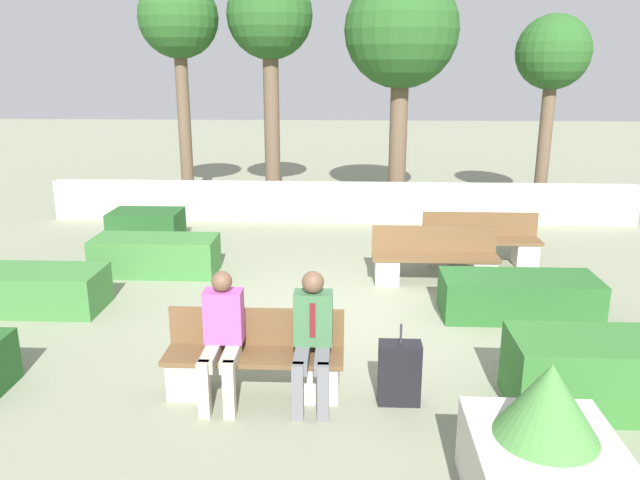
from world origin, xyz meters
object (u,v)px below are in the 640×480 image
at_px(planter_corner_left, 543,449).
at_px(tree_leftmost, 179,24).
at_px(person_seated_woman, 222,332).
at_px(tree_center_left, 270,23).
at_px(bench_front, 255,363).
at_px(bench_left_side, 481,245).
at_px(bench_right_side, 435,262).
at_px(tree_center_right, 402,34).
at_px(tree_rightmost, 553,58).
at_px(person_seated_man, 313,333).
at_px(suitcase, 399,373).

xyz_separation_m(planter_corner_left, tree_leftmost, (-5.29, 10.34, 3.62)).
height_order(person_seated_woman, tree_center_left, tree_center_left).
bearing_deg(tree_center_left, person_seated_woman, -86.30).
distance_m(bench_front, bench_left_side, 5.46).
bearing_deg(tree_center_left, bench_left_side, -48.04).
bearing_deg(tree_leftmost, bench_left_side, -35.21).
bearing_deg(person_seated_woman, tree_center_left, 93.70).
bearing_deg(bench_left_side, bench_right_side, -124.75).
relative_size(tree_leftmost, tree_center_right, 0.99).
height_order(person_seated_woman, tree_leftmost, tree_leftmost).
distance_m(planter_corner_left, tree_leftmost, 12.16).
distance_m(bench_right_side, tree_center_left, 7.39).
relative_size(tree_leftmost, tree_rightmost, 1.19).
height_order(person_seated_man, tree_center_left, tree_center_left).
distance_m(person_seated_woman, planter_corner_left, 3.09).
relative_size(planter_corner_left, suitcase, 1.42).
bearing_deg(bench_right_side, person_seated_man, -125.81).
xyz_separation_m(person_seated_man, planter_corner_left, (1.81, -1.48, -0.23)).
bearing_deg(tree_center_left, bench_right_side, -60.13).
bearing_deg(bench_left_side, bench_front, -117.71).
bearing_deg(bench_front, bench_left_side, 54.53).
height_order(bench_right_side, tree_center_right, tree_center_right).
bearing_deg(suitcase, tree_center_left, 104.43).
bearing_deg(tree_leftmost, person_seated_man, -68.51).
bearing_deg(person_seated_woman, bench_right_side, 54.62).
xyz_separation_m(person_seated_woman, suitcase, (1.75, 0.00, -0.40)).
height_order(person_seated_man, planter_corner_left, person_seated_man).
height_order(bench_right_side, person_seated_woman, person_seated_woman).
bearing_deg(person_seated_man, tree_center_left, 99.25).
bearing_deg(person_seated_man, suitcase, 0.01).
bearing_deg(bench_left_side, planter_corner_left, -89.38).
bearing_deg(planter_corner_left, tree_center_left, 107.27).
xyz_separation_m(bench_right_side, tree_rightmost, (3.06, 5.14, 3.06)).
bearing_deg(tree_rightmost, bench_right_side, -120.80).
relative_size(bench_right_side, person_seated_woman, 1.46).
distance_m(bench_front, tree_rightmost, 10.58).
xyz_separation_m(tree_center_left, tree_center_right, (2.91, -0.45, -0.26)).
xyz_separation_m(bench_left_side, tree_center_right, (-1.13, 4.05, 3.56)).
distance_m(tree_center_left, tree_center_right, 2.96).
bearing_deg(suitcase, bench_left_side, 69.56).
bearing_deg(planter_corner_left, tree_leftmost, 117.11).
xyz_separation_m(suitcase, tree_rightmost, (3.87, 8.74, 3.07)).
height_order(tree_center_left, tree_center_right, tree_center_left).
xyz_separation_m(suitcase, tree_center_left, (-2.34, 9.08, 3.82)).
relative_size(person_seated_man, tree_leftmost, 0.26).
bearing_deg(tree_leftmost, suitcase, -63.86).
height_order(tree_leftmost, tree_center_right, tree_center_right).
xyz_separation_m(bench_right_side, planter_corner_left, (0.14, -5.09, 0.18)).
height_order(planter_corner_left, tree_center_left, tree_center_left).
height_order(bench_front, bench_left_side, same).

